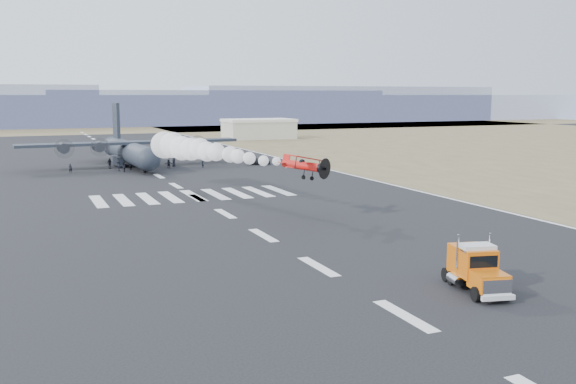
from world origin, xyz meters
TOP-DOWN VIEW (x-y plane):
  - ground at (0.00, 0.00)m, footprint 500.00×500.00m
  - scrub_far at (0.00, 230.00)m, footprint 500.00×80.00m
  - runway_markings at (0.00, 60.00)m, footprint 60.00×260.00m
  - ridge_seg_d at (0.00, 260.00)m, footprint 150.00×50.00m
  - ridge_seg_e at (65.00, 260.00)m, footprint 150.00×50.00m
  - ridge_seg_f at (130.00, 260.00)m, footprint 150.00×50.00m
  - ridge_seg_g at (195.00, 260.00)m, footprint 150.00×50.00m
  - hangar_right at (46.00, 150.00)m, footprint 20.50×12.50m
  - semi_truck at (7.13, 2.49)m, footprint 3.61×7.26m
  - aerobatic_biplane at (6.95, 29.95)m, footprint 6.13×5.75m
  - smoke_trail at (0.22, 54.44)m, footprint 9.89×29.93m
  - transport_aircraft at (-1.94, 89.22)m, footprint 39.71×32.69m
  - support_vehicle at (21.08, 82.34)m, footprint 4.94×3.28m
  - crew_a at (9.74, 80.94)m, footprint 0.73×0.74m
  - crew_b at (-4.40, 79.99)m, footprint 0.53×0.83m
  - crew_c at (-5.01, 81.86)m, footprint 1.15×1.24m
  - crew_d at (-5.94, 86.00)m, footprint 1.24×1.01m
  - crew_e at (5.41, 84.88)m, footprint 1.02×1.05m
  - crew_f at (3.91, 82.43)m, footprint 1.54×0.68m
  - crew_g at (-12.89, 82.35)m, footprint 0.67×0.60m
  - crew_h at (-2.91, 82.58)m, footprint 0.97×0.98m

SIDE VIEW (x-z plane):
  - ground at x=0.00m, z-range 0.00..0.00m
  - scrub_far at x=0.00m, z-range 0.00..0.00m
  - runway_markings at x=0.00m, z-range 0.00..0.01m
  - support_vehicle at x=21.08m, z-range 0.00..1.26m
  - crew_a at x=9.74m, z-range 0.00..1.56m
  - crew_g at x=-12.89m, z-range 0.00..1.57m
  - crew_f at x=3.91m, z-range 0.00..1.60m
  - crew_b at x=-4.40m, z-range 0.00..1.69m
  - crew_h at x=-2.91m, z-range 0.00..1.76m
  - crew_c at x=-5.01m, z-range 0.00..1.79m
  - crew_e at x=5.41m, z-range 0.00..1.86m
  - crew_d at x=-5.94m, z-range 0.00..1.88m
  - semi_truck at x=7.13m, z-range -0.03..3.16m
  - transport_aircraft at x=-1.94m, z-range -2.78..8.69m
  - hangar_right at x=46.00m, z-range 0.06..5.96m
  - aerobatic_biplane at x=6.95m, z-range 4.28..7.15m
  - smoke_trail at x=0.22m, z-range 3.99..7.87m
  - ridge_seg_d at x=0.00m, z-range 0.00..13.00m
  - ridge_seg_g at x=195.00m, z-range 0.00..13.00m
  - ridge_seg_e at x=65.00m, z-range 0.00..15.00m
  - ridge_seg_f at x=130.00m, z-range 0.00..17.00m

